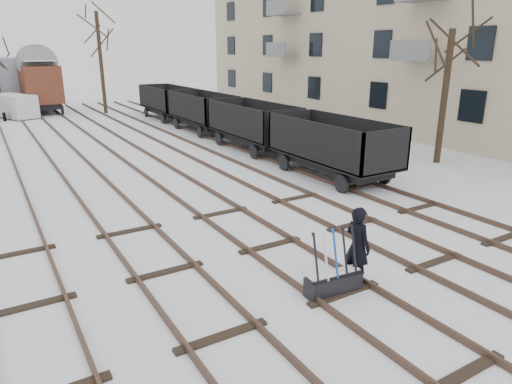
{
  "coord_description": "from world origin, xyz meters",
  "views": [
    {
      "loc": [
        -6.22,
        -6.62,
        5.19
      ],
      "look_at": [
        0.26,
        4.19,
        1.2
      ],
      "focal_mm": 32.0,
      "sensor_mm": 36.0,
      "label": 1
    }
  ],
  "objects_px": {
    "box_van_wagon": "(40,83)",
    "panel_van": "(14,106)",
    "ground_frame": "(333,282)",
    "worker": "(358,246)",
    "freight_wagon_a": "(332,155)"
  },
  "relations": [
    {
      "from": "ground_frame",
      "to": "panel_van",
      "type": "relative_size",
      "value": 0.34
    },
    {
      "from": "freight_wagon_a",
      "to": "box_van_wagon",
      "type": "bearing_deg",
      "value": 105.56
    },
    {
      "from": "ground_frame",
      "to": "panel_van",
      "type": "height_order",
      "value": "panel_van"
    },
    {
      "from": "freight_wagon_a",
      "to": "box_van_wagon",
      "type": "relative_size",
      "value": 1.06
    },
    {
      "from": "worker",
      "to": "panel_van",
      "type": "bearing_deg",
      "value": 3.59
    },
    {
      "from": "ground_frame",
      "to": "panel_van",
      "type": "bearing_deg",
      "value": 100.89
    },
    {
      "from": "worker",
      "to": "freight_wagon_a",
      "type": "height_order",
      "value": "freight_wagon_a"
    },
    {
      "from": "ground_frame",
      "to": "freight_wagon_a",
      "type": "height_order",
      "value": "freight_wagon_a"
    },
    {
      "from": "ground_frame",
      "to": "box_van_wagon",
      "type": "xyz_separation_m",
      "value": [
        -1.58,
        35.18,
        2.2
      ]
    },
    {
      "from": "box_van_wagon",
      "to": "panel_van",
      "type": "xyz_separation_m",
      "value": [
        -2.23,
        -2.06,
        -1.54
      ]
    },
    {
      "from": "worker",
      "to": "freight_wagon_a",
      "type": "distance_m",
      "value": 9.11
    },
    {
      "from": "box_van_wagon",
      "to": "panel_van",
      "type": "height_order",
      "value": "box_van_wagon"
    },
    {
      "from": "worker",
      "to": "freight_wagon_a",
      "type": "relative_size",
      "value": 0.31
    },
    {
      "from": "worker",
      "to": "panel_van",
      "type": "relative_size",
      "value": 0.42
    },
    {
      "from": "freight_wagon_a",
      "to": "panel_van",
      "type": "xyz_separation_m",
      "value": [
        -9.96,
        25.69,
        0.0
      ]
    }
  ]
}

